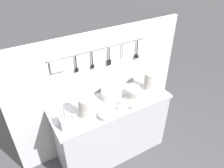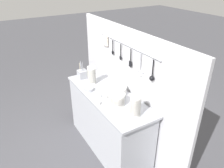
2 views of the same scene
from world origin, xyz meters
name	(u,v)px [view 1 (image 1 of 2)]	position (x,y,z in m)	size (l,w,h in m)	color
ground_plane	(112,150)	(0.00, 0.00, 0.00)	(20.00, 20.00, 0.00)	#424247
counter	(112,128)	(0.00, 0.00, 0.43)	(1.44, 0.51, 0.85)	#9EA0A8
back_wall	(100,92)	(0.00, 0.29, 0.82)	(2.24, 0.11, 1.64)	#B2B2B7
bowl_stack_short_front	(133,93)	(0.27, -0.03, 0.92)	(0.16, 0.16, 0.14)	silver
bowl_stack_tall_left	(84,107)	(-0.36, -0.04, 0.97)	(0.11, 0.11, 0.24)	silver
bowl_stack_wide_centre	(149,81)	(0.54, 0.02, 0.97)	(0.11, 0.11, 0.24)	silver
plate_stack	(112,94)	(0.05, 0.09, 0.90)	(0.25, 0.25, 0.10)	silver
steel_mixing_bowl	(104,116)	(-0.20, -0.17, 0.87)	(0.11, 0.11, 0.04)	#93969E
cutlery_caddy	(65,122)	(-0.59, -0.08, 0.91)	(0.12, 0.12, 0.26)	#93969E
cup_centre	(121,103)	(0.08, -0.08, 0.87)	(0.04, 0.04, 0.04)	silver
cup_front_right	(133,108)	(0.15, -0.22, 0.87)	(0.04, 0.04, 0.04)	silver
cup_back_right	(74,117)	(-0.47, -0.02, 0.87)	(0.04, 0.04, 0.04)	silver
cup_front_left	(119,108)	(0.02, -0.14, 0.87)	(0.04, 0.04, 0.04)	silver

